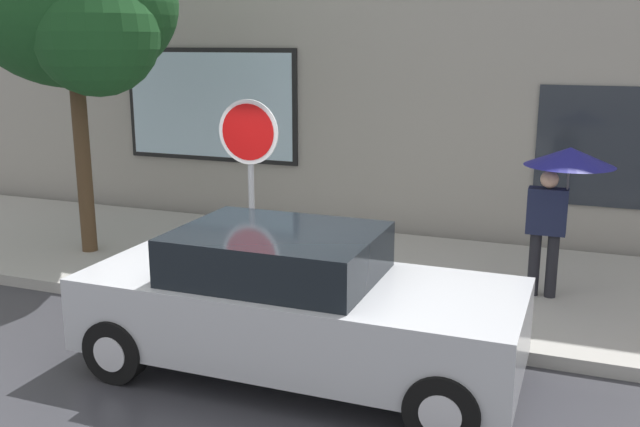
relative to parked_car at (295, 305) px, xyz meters
The scene contains 7 objects.
ground_plane 0.84m from the parked_car, behind, with size 60.00×60.00×0.00m, color #333338.
sidewalk 3.08m from the parked_car, 98.31° to the left, with size 20.00×4.00×0.15m, color #A3A099.
building_facade 6.15m from the parked_car, 94.83° to the left, with size 20.00×0.67×7.00m.
parked_car is the anchor object (origin of this frame).
pedestrian_with_umbrella 3.71m from the parked_car, 50.20° to the left, with size 1.05×1.05×1.87m.
street_tree 5.63m from the parked_car, 151.63° to the left, with size 3.10×2.64×4.75m.
stop_sign 2.15m from the parked_car, 129.78° to the left, with size 0.76×0.10×2.43m.
Camera 1 is at (3.02, -6.02, 3.23)m, focal length 39.95 mm.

